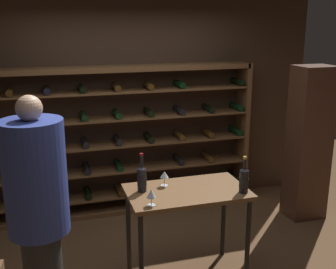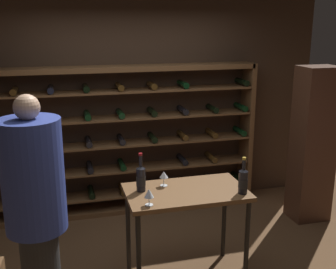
# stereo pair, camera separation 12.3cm
# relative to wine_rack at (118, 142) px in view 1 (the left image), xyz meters

# --- Properties ---
(back_wall) EXTENTS (4.99, 0.10, 2.65)m
(back_wall) POSITION_rel_wine_rack_xyz_m (0.15, 0.21, 0.41)
(back_wall) COLOR #3D2B1E
(back_wall) RESTS_ON ground
(wine_rack) EXTENTS (3.44, 0.32, 1.85)m
(wine_rack) POSITION_rel_wine_rack_xyz_m (0.00, 0.00, 0.00)
(wine_rack) COLOR brown
(wine_rack) RESTS_ON ground
(tasting_table) EXTENTS (1.09, 0.64, 0.89)m
(tasting_table) POSITION_rel_wine_rack_xyz_m (0.33, -1.62, -0.13)
(tasting_table) COLOR brown
(tasting_table) RESTS_ON ground
(person_guest_khaki) EXTENTS (0.47, 0.47, 1.86)m
(person_guest_khaki) POSITION_rel_wine_rack_xyz_m (-0.94, -1.86, 0.11)
(person_guest_khaki) COLOR #2A2A2A
(person_guest_khaki) RESTS_ON ground
(display_cabinet) EXTENTS (0.44, 0.36, 1.87)m
(display_cabinet) POSITION_rel_wine_rack_xyz_m (2.17, -0.79, 0.02)
(display_cabinet) COLOR #4C2D1E
(display_cabinet) RESTS_ON ground
(wine_bottle_green_slim) EXTENTS (0.08, 0.08, 0.35)m
(wine_bottle_green_slim) POSITION_rel_wine_rack_xyz_m (-0.06, -1.54, 0.10)
(wine_bottle_green_slim) COLOR black
(wine_bottle_green_slim) RESTS_ON tasting_table
(wine_bottle_amber_reserve) EXTENTS (0.08, 0.08, 0.33)m
(wine_bottle_amber_reserve) POSITION_rel_wine_rack_xyz_m (0.79, -1.82, 0.10)
(wine_bottle_amber_reserve) COLOR black
(wine_bottle_amber_reserve) RESTS_ON tasting_table
(wine_glass_stemmed_right) EXTENTS (0.08, 0.08, 0.14)m
(wine_glass_stemmed_right) POSITION_rel_wine_rack_xyz_m (-0.06, -1.85, 0.08)
(wine_glass_stemmed_right) COLOR silver
(wine_glass_stemmed_right) RESTS_ON tasting_table
(wine_glass_stemmed_center) EXTENTS (0.08, 0.08, 0.14)m
(wine_glass_stemmed_center) POSITION_rel_wine_rack_xyz_m (0.17, -1.47, 0.08)
(wine_glass_stemmed_center) COLOR silver
(wine_glass_stemmed_center) RESTS_ON tasting_table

